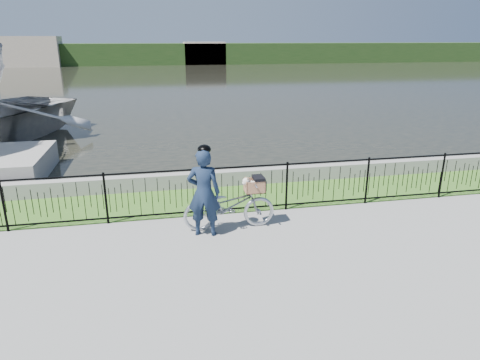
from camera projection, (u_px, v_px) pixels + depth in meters
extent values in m
plane|color=gray|center=(261.00, 244.00, 8.31)|extent=(120.00, 120.00, 0.00)
cube|color=#3C6920|center=(236.00, 197.00, 10.73)|extent=(60.00, 2.00, 0.01)
plane|color=black|center=(173.00, 82.00, 38.99)|extent=(120.00, 120.00, 0.00)
cube|color=gray|center=(229.00, 178.00, 11.60)|extent=(60.00, 0.30, 0.40)
cube|color=#233D17|center=(163.00, 54.00, 63.62)|extent=(120.00, 6.00, 3.00)
cube|color=#B0A28E|center=(30.00, 52.00, 58.23)|extent=(8.00, 4.00, 4.00)
cube|color=#B0A28E|center=(204.00, 53.00, 63.32)|extent=(6.00, 3.00, 3.20)
imported|color=#AEB2BA|center=(229.00, 206.00, 8.86)|extent=(1.91, 0.67, 1.00)
cube|color=black|center=(254.00, 192.00, 8.88)|extent=(0.38, 0.18, 0.02)
cube|color=#9D6A49|center=(254.00, 191.00, 8.88)|extent=(0.40, 0.33, 0.01)
cube|color=#9D6A49|center=(253.00, 183.00, 8.99)|extent=(0.40, 0.02, 0.26)
cube|color=#9D6A49|center=(256.00, 188.00, 8.69)|extent=(0.40, 0.01, 0.26)
cube|color=#9D6A49|center=(263.00, 185.00, 8.87)|extent=(0.02, 0.33, 0.26)
cube|color=#9D6A49|center=(245.00, 186.00, 8.80)|extent=(0.02, 0.33, 0.26)
cube|color=black|center=(258.00, 178.00, 8.80)|extent=(0.22, 0.35, 0.06)
cube|color=black|center=(264.00, 184.00, 8.87)|extent=(0.02, 0.35, 0.21)
ellipsoid|color=silver|center=(253.00, 186.00, 8.83)|extent=(0.31, 0.22, 0.20)
sphere|color=silver|center=(246.00, 181.00, 8.75)|extent=(0.15, 0.15, 0.15)
sphere|color=silver|center=(244.00, 183.00, 8.73)|extent=(0.07, 0.07, 0.07)
sphere|color=black|center=(243.00, 184.00, 8.72)|extent=(0.02, 0.02, 0.02)
cone|color=brown|center=(246.00, 178.00, 8.79)|extent=(0.06, 0.08, 0.08)
cone|color=brown|center=(247.00, 179.00, 8.70)|extent=(0.06, 0.08, 0.08)
imported|color=#142239|center=(204.00, 193.00, 8.45)|extent=(0.74, 0.57, 1.80)
ellipsoid|color=black|center=(203.00, 150.00, 8.17)|extent=(0.26, 0.29, 0.18)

